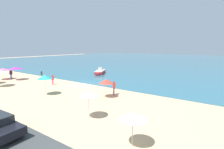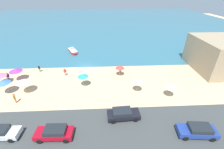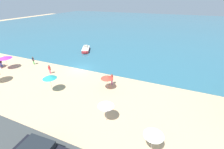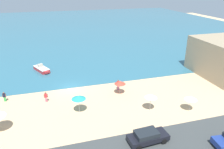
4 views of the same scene
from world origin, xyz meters
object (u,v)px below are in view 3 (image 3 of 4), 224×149
at_px(beach_umbrella_6, 107,77).
at_px(bather_4, 112,79).
at_px(beach_umbrella_7, 49,77).
at_px(beach_umbrella_2, 106,104).
at_px(skiff_nearshore, 86,49).
at_px(beach_umbrella_1, 154,133).
at_px(bather_1, 49,69).
at_px(beach_umbrella_3, 5,57).
at_px(bather_3, 33,60).
at_px(bather_0, 0,62).

xyz_separation_m(beach_umbrella_6, bather_4, (0.17, 1.42, -0.97)).
bearing_deg(bather_4, beach_umbrella_7, -145.20).
bearing_deg(beach_umbrella_2, skiff_nearshore, 126.86).
height_order(beach_umbrella_1, beach_umbrella_6, beach_umbrella_6).
bearing_deg(bather_4, beach_umbrella_2, -71.83).
distance_m(beach_umbrella_6, bather_1, 11.32).
xyz_separation_m(bather_1, bather_4, (11.42, 0.76, 0.12)).
bearing_deg(beach_umbrella_1, bather_1, 156.98).
bearing_deg(beach_umbrella_6, beach_umbrella_3, -177.76).
height_order(beach_umbrella_6, bather_4, beach_umbrella_6).
distance_m(beach_umbrella_2, beach_umbrella_6, 6.25).
bearing_deg(bather_4, bather_1, -176.18).
bearing_deg(bather_3, beach_umbrella_6, -8.43).
bearing_deg(beach_umbrella_6, bather_0, -177.98).
relative_size(bather_1, bather_4, 0.89).
relative_size(beach_umbrella_2, beach_umbrella_7, 0.95).
xyz_separation_m(bather_0, bather_3, (4.74, 3.32, -0.12)).
bearing_deg(beach_umbrella_3, bather_0, 179.70).
xyz_separation_m(beach_umbrella_1, beach_umbrella_7, (-14.60, 3.83, 0.35)).
bearing_deg(bather_0, beach_umbrella_3, -0.30).
bearing_deg(beach_umbrella_6, beach_umbrella_1, -43.98).
relative_size(beach_umbrella_3, bather_4, 1.37).
xyz_separation_m(bather_0, bather_4, (22.06, 2.19, 0.02)).
height_order(beach_umbrella_1, bather_0, beach_umbrella_1).
bearing_deg(beach_umbrella_3, bather_4, 6.21).
relative_size(beach_umbrella_6, beach_umbrella_7, 0.88).
relative_size(beach_umbrella_1, skiff_nearshore, 0.47).
relative_size(bather_3, skiff_nearshore, 0.33).
bearing_deg(skiff_nearshore, beach_umbrella_6, -48.64).
height_order(beach_umbrella_1, skiff_nearshore, beach_umbrella_1).
bearing_deg(beach_umbrella_6, skiff_nearshore, 131.36).
xyz_separation_m(beach_umbrella_1, bather_0, (-29.53, 6.60, -0.96)).
relative_size(beach_umbrella_7, bather_0, 1.48).
relative_size(beach_umbrella_2, beach_umbrella_6, 1.08).
distance_m(beach_umbrella_7, bather_0, 15.24).
height_order(beach_umbrella_2, skiff_nearshore, beach_umbrella_2).
bearing_deg(skiff_nearshore, bather_0, -124.69).
distance_m(bather_1, bather_4, 11.44).
xyz_separation_m(beach_umbrella_6, beach_umbrella_7, (-6.96, -3.54, 0.33)).
bearing_deg(beach_umbrella_3, bather_3, 49.01).
bearing_deg(beach_umbrella_1, skiff_nearshore, 133.09).
xyz_separation_m(beach_umbrella_2, beach_umbrella_7, (-9.48, 2.18, 0.12)).
bearing_deg(skiff_nearshore, bather_3, -115.21).
height_order(beach_umbrella_1, beach_umbrella_3, beach_umbrella_3).
bearing_deg(bather_4, bather_0, -174.33).
height_order(beach_umbrella_7, bather_4, beach_umbrella_7).
height_order(beach_umbrella_1, bather_4, beach_umbrella_1).
bearing_deg(beach_umbrella_6, beach_umbrella_7, -153.04).
distance_m(bather_3, skiff_nearshore, 12.20).
bearing_deg(bather_3, beach_umbrella_3, -130.99).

